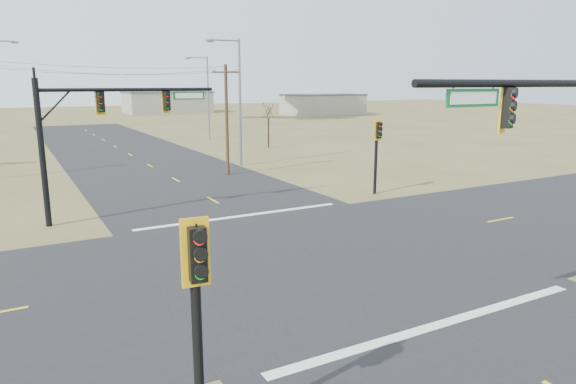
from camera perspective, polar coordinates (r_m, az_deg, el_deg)
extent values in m
plane|color=olive|center=(22.35, 2.68, -7.01)|extent=(320.00, 320.00, 0.00)
cube|color=black|center=(22.35, 2.68, -6.99)|extent=(160.00, 14.00, 0.02)
cube|color=black|center=(22.35, 2.68, -6.98)|extent=(14.00, 160.00, 0.02)
cube|color=silver|center=(16.90, 16.48, -13.92)|extent=(12.00, 0.40, 0.01)
cube|color=silver|center=(28.73, -5.16, -2.66)|extent=(12.00, 0.40, 0.01)
cylinder|color=black|center=(16.63, 28.55, 10.56)|extent=(11.24, 0.20, 0.20)
cube|color=#0D6025|center=(13.70, 19.87, 9.81)|extent=(1.80, 0.05, 0.45)
cylinder|color=black|center=(28.78, -25.66, 3.82)|extent=(0.30, 0.30, 7.54)
cylinder|color=black|center=(29.17, -17.10, 10.82)|extent=(9.16, 0.19, 0.19)
cube|color=#0D6025|center=(30.01, -10.94, 10.48)|extent=(1.80, 0.05, 0.45)
cylinder|color=black|center=(34.54, 9.73, 3.71)|extent=(0.21, 0.21, 4.80)
cylinder|color=black|center=(10.61, -10.03, -15.88)|extent=(0.20, 0.20, 4.70)
cylinder|color=#412E1C|center=(41.33, -6.81, 7.87)|extent=(0.25, 0.25, 8.72)
cube|color=#412E1C|center=(41.24, -6.95, 13.08)|extent=(2.07, 0.76, 0.12)
cylinder|color=slate|center=(46.07, -5.34, 9.76)|extent=(0.22, 0.22, 11.04)
cylinder|color=slate|center=(45.66, -7.07, 16.39)|extent=(2.65, 0.13, 0.13)
cube|color=slate|center=(45.18, -8.69, 16.27)|extent=(0.65, 0.38, 0.20)
cylinder|color=slate|center=(68.12, -8.84, 10.21)|extent=(0.21, 0.21, 10.62)
cylinder|color=slate|center=(67.74, -10.03, 14.48)|extent=(2.55, 0.13, 0.13)
cube|color=slate|center=(67.33, -11.09, 14.38)|extent=(0.64, 0.43, 0.19)
cube|color=slate|center=(58.80, -28.09, 14.45)|extent=(0.69, 0.46, 0.21)
cylinder|color=black|center=(59.49, -2.18, 6.60)|extent=(0.18, 0.18, 3.37)
cube|color=gray|center=(133.07, -13.26, 9.63)|extent=(20.00, 12.00, 5.00)
cube|color=gray|center=(122.48, 3.91, 9.62)|extent=(18.00, 10.00, 4.50)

